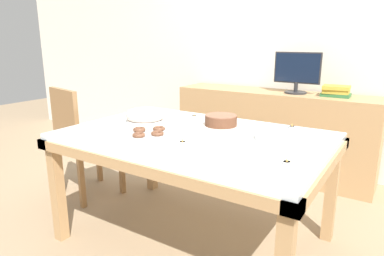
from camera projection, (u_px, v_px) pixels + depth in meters
name	position (u px, v px, depth m)	size (l,w,h in m)	color
ground_plane	(194.00, 238.00, 2.33)	(12.00, 12.00, 0.00)	#997F60
wall_back	(288.00, 41.00, 3.43)	(8.00, 0.10, 2.60)	silver
dining_table	(194.00, 146.00, 2.17)	(1.64, 1.10, 0.74)	silver
chair	(80.00, 137.00, 2.85)	(0.50, 0.50, 0.94)	olive
sideboard	(272.00, 133.00, 3.41)	(1.93, 0.44, 0.83)	tan
computer_monitor	(297.00, 73.00, 3.15)	(0.42, 0.20, 0.38)	#262628
book_stack	(336.00, 91.00, 3.00)	(0.24, 0.20, 0.10)	#2D6638
cake_chocolate_round	(221.00, 122.00, 2.29)	(0.28, 0.28, 0.08)	white
cake_golden_bundt	(145.00, 115.00, 2.46)	(0.28, 0.28, 0.08)	white
pastry_platter	(149.00, 133.00, 2.10)	(0.37, 0.37, 0.04)	white
plate_stack	(273.00, 136.00, 2.01)	(0.21, 0.21, 0.04)	white
tealight_right_edge	(292.00, 127.00, 2.26)	(0.04, 0.04, 0.04)	silver
tealight_near_cakes	(183.00, 142.00, 1.92)	(0.04, 0.04, 0.04)	silver
tealight_centre	(194.00, 116.00, 2.57)	(0.04, 0.04, 0.04)	silver
tealight_left_edge	(287.00, 163.00, 1.60)	(0.04, 0.04, 0.04)	silver
tealight_near_front	(138.00, 111.00, 2.77)	(0.04, 0.04, 0.04)	silver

